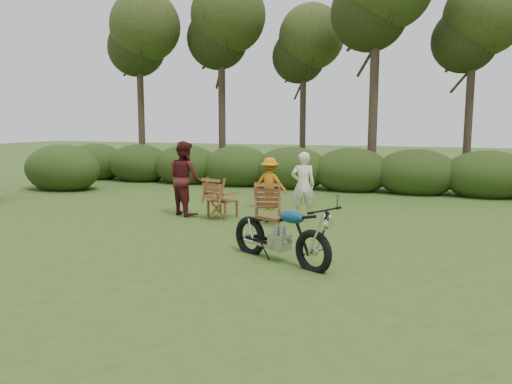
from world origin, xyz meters
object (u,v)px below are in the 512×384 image
(lawn_chair_left, at_px, (223,217))
(child, at_px, (270,209))
(adult_a, at_px, (303,217))
(cup, at_px, (216,196))
(adult_b, at_px, (185,215))
(side_table, at_px, (216,208))
(lawn_chair_right, at_px, (268,223))
(motorcycle, at_px, (279,261))

(lawn_chair_left, bearing_deg, child, -99.87)
(adult_a, bearing_deg, cup, 5.43)
(adult_b, bearing_deg, child, -110.25)
(side_table, distance_m, adult_a, 2.03)
(lawn_chair_right, distance_m, lawn_chair_left, 1.25)
(side_table, bearing_deg, adult_b, 165.86)
(lawn_chair_right, height_order, side_table, side_table)
(lawn_chair_right, height_order, child, child)
(side_table, bearing_deg, cup, -43.82)
(motorcycle, xyz_separation_m, adult_b, (-3.34, 3.07, 0.00))
(lawn_chair_left, distance_m, adult_a, 1.87)
(lawn_chair_left, relative_size, adult_a, 0.61)
(lawn_chair_right, xyz_separation_m, child, (-0.53, 1.70, 0.00))
(cup, relative_size, adult_a, 0.08)
(side_table, relative_size, adult_b, 0.28)
(lawn_chair_left, relative_size, child, 0.71)
(motorcycle, distance_m, adult_b, 4.54)
(cup, bearing_deg, motorcycle, -49.59)
(adult_b, bearing_deg, cup, -165.65)
(adult_b, distance_m, child, 2.19)
(lawn_chair_left, bearing_deg, adult_a, -144.07)
(side_table, xyz_separation_m, adult_b, (-0.93, 0.23, -0.24))
(motorcycle, bearing_deg, lawn_chair_right, 139.58)
(side_table, xyz_separation_m, child, (0.74, 1.66, -0.24))
(side_table, relative_size, child, 0.37)
(lawn_chair_left, height_order, adult_a, adult_a)
(lawn_chair_left, height_order, child, child)
(lawn_chair_left, bearing_deg, adult_b, 16.47)
(cup, bearing_deg, adult_a, 26.59)
(lawn_chair_left, xyz_separation_m, cup, (-0.03, -0.26, 0.54))
(side_table, height_order, child, child)
(side_table, xyz_separation_m, adult_a, (1.81, 0.88, -0.24))
(cup, bearing_deg, lawn_chair_right, -0.95)
(cup, xyz_separation_m, adult_a, (1.80, 0.90, -0.54))
(lawn_chair_right, relative_size, side_table, 1.89)
(motorcycle, xyz_separation_m, child, (-1.68, 4.50, 0.00))
(lawn_chair_right, distance_m, adult_a, 1.07)
(motorcycle, height_order, cup, cup)
(motorcycle, relative_size, lawn_chair_right, 2.15)
(cup, relative_size, adult_b, 0.07)
(side_table, bearing_deg, motorcycle, -49.56)
(lawn_chair_left, xyz_separation_m, side_table, (-0.05, -0.24, 0.24))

